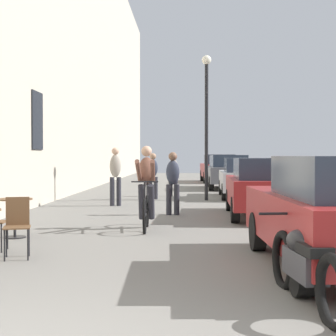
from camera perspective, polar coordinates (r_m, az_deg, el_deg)
cafe_chair_mid_toward_street at (r=8.19m, az=-15.79°, el=-5.64°), size 0.46×0.46×0.89m
cafe_table_far at (r=10.20m, az=-16.04°, el=-4.26°), size 0.64×0.64×0.72m
cyclist_on_bicycle at (r=10.97m, az=-2.33°, el=-2.32°), size 0.52×1.76×1.74m
pedestrian_near at (r=13.57m, az=0.51°, el=-1.25°), size 0.36×0.26×1.60m
pedestrian_mid at (r=16.11m, az=-5.63°, el=-0.53°), size 0.38×0.30×1.76m
pedestrian_far at (r=18.51m, az=-1.62°, el=-0.57°), size 0.38×0.30×1.60m
pedestrian_furthest at (r=19.88m, az=0.57°, el=-0.44°), size 0.36×0.27×1.60m
street_lamp at (r=18.19m, az=4.13°, el=6.35°), size 0.32×0.32×4.90m
parked_car_second at (r=13.31m, az=10.21°, el=-1.95°), size 1.85×4.14×1.45m
parked_car_third at (r=19.31m, az=8.14°, el=-0.98°), size 1.79×4.06×1.43m
parked_car_fourth at (r=24.49m, az=6.33°, el=-0.36°), size 1.91×4.38×1.54m
parked_car_fifth at (r=30.76m, az=5.40°, el=0.01°), size 1.98×4.50×1.58m
parked_motorcycle at (r=5.64m, az=14.42°, el=-9.94°), size 0.62×2.14×0.92m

